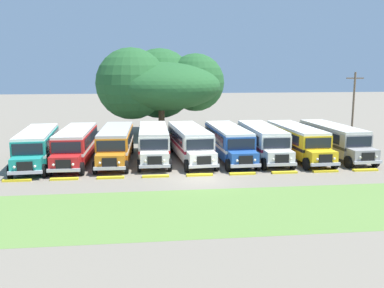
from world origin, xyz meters
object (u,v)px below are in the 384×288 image
Objects in this scene: parked_bus_slot_0 at (37,145)px; utility_pole at (353,108)px; broad_shade_tree at (160,84)px; parked_bus_slot_2 at (116,143)px; parked_bus_slot_4 at (190,141)px; parked_bus_slot_1 at (76,144)px; parked_bus_slot_6 at (262,140)px; parked_bus_slot_7 at (297,140)px; parked_bus_slot_5 at (229,141)px; parked_bus_slot_3 at (154,141)px; parked_bus_slot_8 at (333,139)px.

parked_bus_slot_0 is 1.43× the size of utility_pole.
broad_shade_tree is at bearing 150.17° from utility_pole.
parked_bus_slot_4 is at bearing 90.60° from parked_bus_slot_2.
parked_bus_slot_6 is (16.51, -0.04, 0.00)m from parked_bus_slot_1.
utility_pole reaches higher than parked_bus_slot_7.
parked_bus_slot_2 is 1.00× the size of parked_bus_slot_5.
parked_bus_slot_3 is 20.49m from utility_pole.
parked_bus_slot_2 is 1.00× the size of parked_bus_slot_7.
parked_bus_slot_1 is 16.51m from parked_bus_slot_6.
utility_pole is at bearing 96.80° from parked_bus_slot_4.
parked_bus_slot_7 is 8.50m from utility_pole.
parked_bus_slot_1 is 1.00× the size of parked_bus_slot_5.
parked_bus_slot_2 is 1.00× the size of parked_bus_slot_3.
utility_pole reaches higher than parked_bus_slot_0.
broad_shade_tree is at bearing 138.85° from parked_bus_slot_0.
parked_bus_slot_3 is (6.69, 0.51, 0.00)m from parked_bus_slot_1.
parked_bus_slot_6 and parked_bus_slot_7 have the same top height.
parked_bus_slot_5 is at bearing 86.73° from parked_bus_slot_0.
parked_bus_slot_4 is 15.01m from broad_shade_tree.
parked_bus_slot_5 is 3.14m from parked_bus_slot_6.
parked_bus_slot_1 and parked_bus_slot_7 have the same top height.
parked_bus_slot_3 and parked_bus_slot_6 have the same top height.
broad_shade_tree is (4.52, 14.03, 4.53)m from parked_bus_slot_2.
broad_shade_tree reaches higher than parked_bus_slot_3.
parked_bus_slot_7 is at bearing -51.33° from broad_shade_tree.
parked_bus_slot_2 and parked_bus_slot_4 have the same top height.
parked_bus_slot_0 is 16.52m from parked_bus_slot_5.
parked_bus_slot_8 is (26.39, 0.26, 0.00)m from parked_bus_slot_0.
utility_pole is (18.90, -10.84, -2.04)m from broad_shade_tree.
broad_shade_tree is 2.00× the size of utility_pole.
utility_pole is at bearing -29.83° from broad_shade_tree.
parked_bus_slot_0 is 0.71× the size of broad_shade_tree.
parked_bus_slot_8 is (3.60, 0.27, 0.00)m from parked_bus_slot_7.
parked_bus_slot_0 is 19.67m from parked_bus_slot_6.
parked_bus_slot_2 is at bearing -84.20° from parked_bus_slot_3.
utility_pole reaches higher than parked_bus_slot_8.
parked_bus_slot_5 is 16.06m from broad_shade_tree.
parked_bus_slot_2 is 1.00× the size of parked_bus_slot_8.
broad_shade_tree is (-1.98, 14.17, 4.53)m from parked_bus_slot_4.
utility_pole is (7.17, 3.82, 2.49)m from parked_bus_slot_7.
parked_bus_slot_0 is 6.57m from parked_bus_slot_2.
parked_bus_slot_5 is at bearing 81.75° from parked_bus_slot_4.
utility_pole is at bearing 99.26° from parked_bus_slot_3.
parked_bus_slot_0 is 1.01× the size of parked_bus_slot_7.
parked_bus_slot_3 is at bearing 91.08° from parked_bus_slot_0.
parked_bus_slot_0 is 18.90m from broad_shade_tree.
utility_pole is (26.82, 3.42, 2.49)m from parked_bus_slot_1.
parked_bus_slot_3 is 14.53m from broad_shade_tree.
parked_bus_slot_2 and parked_bus_slot_6 have the same top height.
parked_bus_slot_3 is at bearing -94.76° from parked_bus_slot_8.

